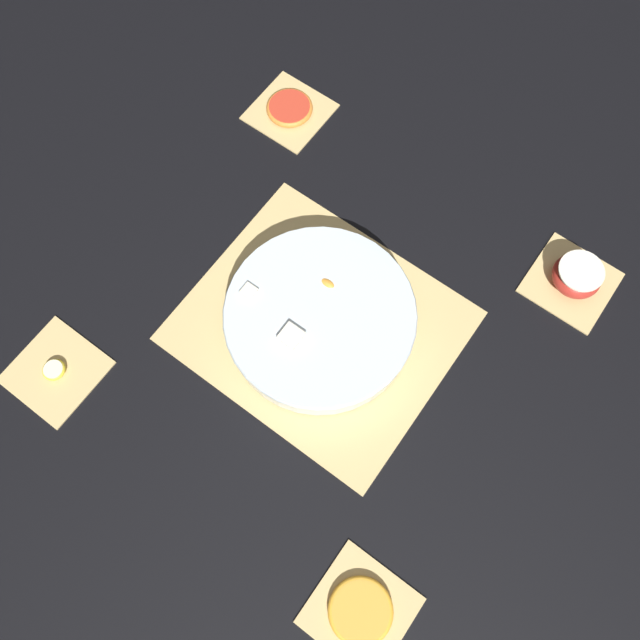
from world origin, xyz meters
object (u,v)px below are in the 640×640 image
apple_half (577,276)px  grapefruit_slice (290,108)px  banana_coin_single (54,370)px  orange_slice_whole (361,611)px  fruit_salad_bowl (320,318)px

apple_half → grapefruit_slice: size_ratio=0.93×
grapefruit_slice → apple_half: bearing=0.0°
apple_half → banana_coin_single: apple_half is taller
orange_slice_whole → grapefruit_slice: (-0.57, 0.60, 0.00)m
banana_coin_single → orange_slice_whole: bearing=0.0°
banana_coin_single → grapefruit_slice: bearing=90.0°
grapefruit_slice → fruit_salad_bowl: bearing=-46.3°
fruit_salad_bowl → apple_half: (0.29, 0.30, -0.01)m
fruit_salad_bowl → orange_slice_whole: size_ratio=3.30×
fruit_salad_bowl → grapefruit_slice: (-0.29, 0.30, -0.03)m
fruit_salad_bowl → apple_half: size_ratio=3.76×
fruit_salad_bowl → orange_slice_whole: bearing=-46.5°
apple_half → orange_slice_whole: size_ratio=0.88×
fruit_salad_bowl → apple_half: fruit_salad_bowl is taller
banana_coin_single → grapefruit_slice: 0.60m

